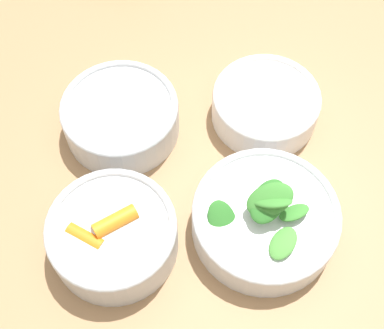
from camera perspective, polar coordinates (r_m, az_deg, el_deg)
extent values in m
plane|color=brown|center=(1.39, 0.69, -15.44)|extent=(10.00, 10.00, 0.00)
cube|color=#99724C|center=(0.72, 1.29, -1.08)|extent=(1.25, 0.94, 0.03)
cube|color=olive|center=(1.44, 10.03, 15.27)|extent=(0.06, 0.06, 0.70)
cylinder|color=silver|center=(0.64, -8.35, -7.61)|extent=(0.15, 0.15, 0.06)
torus|color=silver|center=(0.62, -8.68, -6.62)|extent=(0.15, 0.15, 0.01)
cylinder|color=orange|center=(0.62, -8.33, -8.63)|extent=(0.05, 0.04, 0.02)
cylinder|color=orange|center=(0.62, -11.25, -7.75)|extent=(0.05, 0.05, 0.02)
cylinder|color=orange|center=(0.62, -8.27, -8.69)|extent=(0.06, 0.05, 0.02)
cylinder|color=orange|center=(0.62, -8.19, -6.04)|extent=(0.03, 0.06, 0.02)
cylinder|color=silver|center=(0.66, 7.72, -5.95)|extent=(0.18, 0.18, 0.05)
torus|color=silver|center=(0.63, 7.96, -5.11)|extent=(0.18, 0.18, 0.01)
ellipsoid|color=#3D8433|center=(0.61, 8.30, -3.74)|extent=(0.04, 0.06, 0.04)
ellipsoid|color=#3D8433|center=(0.63, 10.85, -5.06)|extent=(0.03, 0.04, 0.02)
ellipsoid|color=#4C933D|center=(0.62, 9.68, -8.28)|extent=(0.05, 0.05, 0.02)
ellipsoid|color=#2D7028|center=(0.62, 8.14, -3.90)|extent=(0.07, 0.07, 0.02)
ellipsoid|color=#3D8433|center=(0.61, 8.57, -3.91)|extent=(0.05, 0.06, 0.04)
ellipsoid|color=#2D7028|center=(0.63, 3.27, -6.05)|extent=(0.05, 0.04, 0.04)
cylinder|color=silver|center=(0.73, -7.57, 4.94)|extent=(0.16, 0.16, 0.05)
torus|color=silver|center=(0.71, -7.80, 6.12)|extent=(0.16, 0.16, 0.01)
cylinder|color=#9E6B4C|center=(0.73, -7.50, 4.60)|extent=(0.14, 0.14, 0.03)
ellipsoid|color=#A36B4C|center=(0.71, -5.04, 5.24)|extent=(0.01, 0.01, 0.01)
ellipsoid|color=#8E5B3D|center=(0.73, -10.25, 6.26)|extent=(0.01, 0.01, 0.01)
ellipsoid|color=#A36B4C|center=(0.72, -10.76, 4.98)|extent=(0.01, 0.01, 0.01)
ellipsoid|color=#8E5B3D|center=(0.69, -3.33, 3.67)|extent=(0.01, 0.01, 0.01)
ellipsoid|color=#AD7551|center=(0.71, -10.39, 3.30)|extent=(0.01, 0.01, 0.01)
ellipsoid|color=#A36B4C|center=(0.74, -5.29, 8.34)|extent=(0.01, 0.01, 0.01)
ellipsoid|color=#8E5B3D|center=(0.74, -11.88, 7.45)|extent=(0.01, 0.01, 0.01)
ellipsoid|color=#8E5B3D|center=(0.69, -5.56, 2.47)|extent=(0.01, 0.01, 0.01)
ellipsoid|color=#8E5B3D|center=(0.71, -8.26, 4.74)|extent=(0.01, 0.01, 0.01)
ellipsoid|color=#AD7551|center=(0.70, -2.70, 4.09)|extent=(0.01, 0.01, 0.01)
ellipsoid|color=#A36B4C|center=(0.69, -6.83, 3.45)|extent=(0.01, 0.01, 0.01)
ellipsoid|color=#8E5B3D|center=(0.76, -7.21, 9.40)|extent=(0.01, 0.01, 0.01)
ellipsoid|color=#A36B4C|center=(0.71, -4.82, 5.74)|extent=(0.01, 0.01, 0.01)
cylinder|color=#E0A88E|center=(0.72, -9.60, 5.61)|extent=(0.03, 0.03, 0.01)
cylinder|color=beige|center=(0.70, -9.79, 4.17)|extent=(0.03, 0.03, 0.01)
cylinder|color=beige|center=(0.70, -7.29, 4.97)|extent=(0.03, 0.03, 0.01)
cylinder|color=beige|center=(0.69, -9.56, 2.27)|extent=(0.03, 0.03, 0.01)
cylinder|color=white|center=(0.74, 7.80, 6.16)|extent=(0.15, 0.15, 0.04)
torus|color=white|center=(0.72, 8.01, 7.20)|extent=(0.15, 0.15, 0.01)
cube|color=tan|center=(0.73, 7.42, 6.42)|extent=(0.07, 0.06, 0.02)
cube|color=tan|center=(0.74, 7.76, 7.24)|extent=(0.05, 0.05, 0.02)
cube|color=tan|center=(0.74, 7.55, 7.40)|extent=(0.06, 0.07, 0.01)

